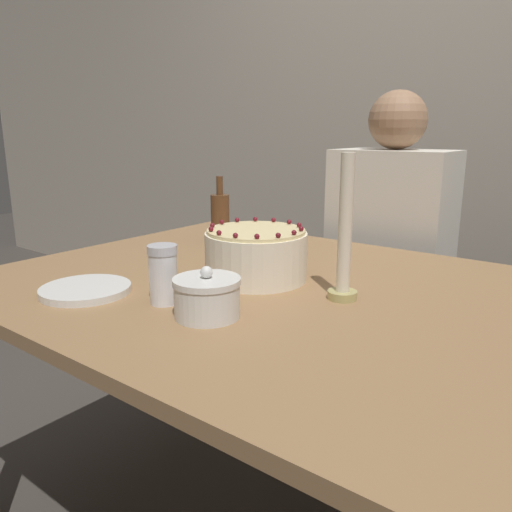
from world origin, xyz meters
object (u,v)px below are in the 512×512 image
sugar_shaker (163,274)px  candle (346,240)px  sugar_bowl (207,297)px  cake (256,254)px  person_man_blue_shirt (386,288)px  bottle (220,217)px

sugar_shaker → candle: bearing=42.2°
sugar_bowl → candle: bearing=58.6°
cake → person_man_blue_shirt: bearing=86.6°
sugar_bowl → candle: candle is taller
sugar_shaker → bottle: bearing=120.3°
candle → bottle: bearing=155.5°
candle → bottle: candle is taller
sugar_shaker → bottle: 0.62m
cake → sugar_shaker: size_ratio=1.97×
candle → sugar_bowl: bearing=-121.4°
candle → bottle: (-0.60, 0.27, -0.05)m
person_man_blue_shirt → sugar_bowl: bearing=92.2°
cake → sugar_bowl: (0.08, -0.26, -0.02)m
person_man_blue_shirt → candle: bearing=105.2°
sugar_bowl → sugar_shaker: size_ratio=1.05×
person_man_blue_shirt → sugar_shaker: bearing=84.9°
cake → sugar_bowl: size_ratio=1.87×
candle → sugar_shaker: bearing=-137.8°
sugar_shaker → sugar_bowl: bearing=-1.1°
sugar_shaker → person_man_blue_shirt: person_man_blue_shirt is taller
sugar_shaker → bottle: bottle is taller
sugar_shaker → person_man_blue_shirt: bearing=84.9°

